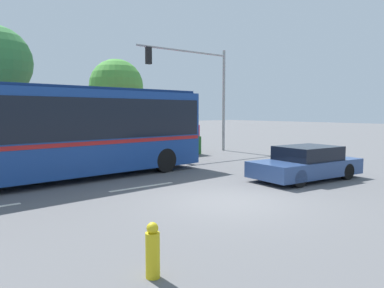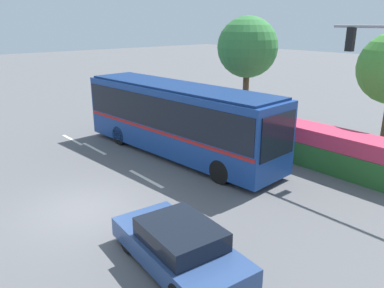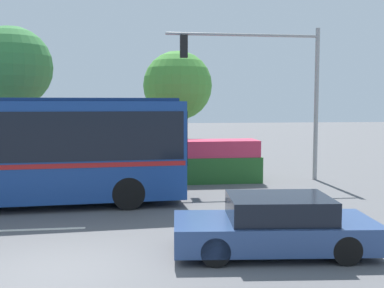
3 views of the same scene
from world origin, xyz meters
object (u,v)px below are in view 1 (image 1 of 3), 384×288
at_px(sedan_foreground, 306,164).
at_px(street_tree_centre, 116,86).
at_px(fire_hydrant, 153,251).
at_px(city_bus, 64,128).
at_px(traffic_light_pole, 203,82).

xyz_separation_m(sedan_foreground, street_tree_centre, (-0.71, 13.50, 3.51)).
bearing_deg(fire_hydrant, street_tree_centre, 64.13).
relative_size(sedan_foreground, street_tree_centre, 0.77).
relative_size(city_bus, sedan_foreground, 2.55).
bearing_deg(sedan_foreground, fire_hydrant, 26.20).
distance_m(sedan_foreground, street_tree_centre, 13.97).
bearing_deg(traffic_light_pole, fire_hydrant, 47.05).
height_order(sedan_foreground, street_tree_centre, street_tree_centre).
height_order(city_bus, traffic_light_pole, traffic_light_pole).
distance_m(city_bus, traffic_light_pole, 10.96).
height_order(traffic_light_pole, street_tree_centre, traffic_light_pole).
bearing_deg(sedan_foreground, city_bus, -32.54).
relative_size(sedan_foreground, fire_hydrant, 5.19).
bearing_deg(city_bus, traffic_light_pole, 17.57).
relative_size(city_bus, traffic_light_pole, 1.77).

